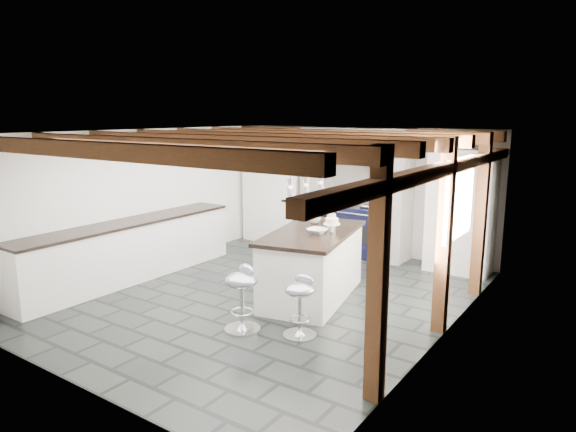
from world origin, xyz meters
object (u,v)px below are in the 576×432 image
Objects in this scene: range_cooker at (354,229)px; kitchen_island at (312,264)px; bar_stool_far at (242,291)px; bar_stool_near at (300,299)px.

kitchen_island reaches higher than range_cooker.
kitchen_island is 2.64× the size of bar_stool_far.
kitchen_island is (0.57, -2.36, 0.02)m from range_cooker.
bar_stool_far is at bearing -105.80° from kitchen_island.
bar_stool_near is at bearing -72.16° from range_cooker.
bar_stool_far is at bearing -159.01° from bar_stool_near.
bar_stool_near is 0.70m from bar_stool_far.
range_cooker is at bearing 91.29° from kitchen_island.
kitchen_island is at bearing -76.36° from range_cooker.
bar_stool_near is (0.57, -1.18, -0.04)m from kitchen_island.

